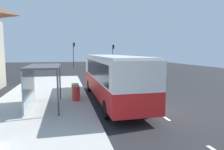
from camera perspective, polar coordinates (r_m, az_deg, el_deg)
The scene contains 18 objects.
ground_plane at distance 25.81m, azimuth -1.93°, elevation -1.23°, with size 56.00×92.00×0.04m, color #262628.
sidewalk_platform at distance 13.64m, azimuth -19.26°, elevation -8.21°, with size 6.20×30.00×0.18m, color beige.
lane_stripe_seg_1 at distance 11.84m, azimuth 13.40°, elevation -10.70°, with size 0.16×2.20×0.01m, color silver.
lane_stripe_seg_2 at distance 16.32m, azimuth 5.61°, elevation -5.76°, with size 0.16×2.20×0.01m, color silver.
lane_stripe_seg_3 at distance 21.03m, azimuth 1.31°, elevation -2.94°, with size 0.16×2.20×0.01m, color silver.
lane_stripe_seg_4 at distance 25.86m, azimuth -1.39°, elevation -1.15°, with size 0.16×2.20×0.01m, color silver.
lane_stripe_seg_5 at distance 30.74m, azimuth -3.23°, elevation 0.07°, with size 0.16×2.20×0.01m, color silver.
lane_stripe_seg_6 at distance 35.65m, azimuth -4.57°, elevation 0.96°, with size 0.16×2.20×0.01m, color silver.
lane_stripe_seg_7 at distance 40.59m, azimuth -5.58°, elevation 1.63°, with size 0.16×2.20×0.01m, color silver.
bus at distance 14.24m, azimuth -0.14°, elevation -0.04°, with size 2.60×11.03×3.21m.
white_van at distance 32.89m, azimuth -0.46°, elevation 2.85°, with size 2.05×5.21×2.30m.
sedan_near at distance 49.34m, azimuth -4.49°, elevation 3.43°, with size 2.02×4.49×1.52m.
recycling_bin_red at distance 14.04m, azimuth -10.08°, elevation -5.15°, with size 0.52×0.52×0.95m, color red.
recycling_bin_green at distance 14.73m, azimuth -10.21°, elevation -4.61°, with size 0.52×0.52×0.95m, color green.
recycling_bin_yellow at distance 15.41m, azimuth -10.33°, elevation -4.11°, with size 0.52×0.52×0.95m, color yellow.
traffic_light_near_side at distance 45.51m, azimuth 0.30°, elevation 6.41°, with size 0.49×0.28×5.04m.
traffic_light_far_side at distance 45.16m, azimuth -10.70°, elevation 6.64°, with size 0.49×0.28×5.50m.
bus_shelter at distance 12.63m, azimuth -20.00°, elevation -0.13°, with size 1.80×4.00×2.50m.
Camera 1 is at (-4.81, -11.12, 3.49)m, focal length 32.55 mm.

